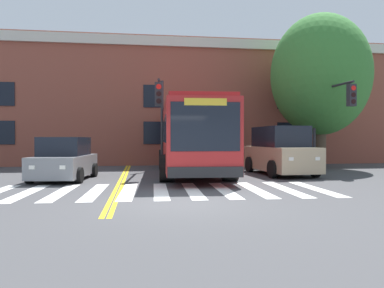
% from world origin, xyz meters
% --- Properties ---
extents(ground_plane, '(120.00, 120.00, 0.00)m').
position_xyz_m(ground_plane, '(0.00, 0.00, 0.00)').
color(ground_plane, '#424244').
extents(crosswalk, '(10.85, 4.26, 0.01)m').
position_xyz_m(crosswalk, '(-0.42, 2.30, 0.00)').
color(crosswalk, white).
rests_on(crosswalk, ground).
extents(lane_line_yellow_inner, '(0.12, 36.00, 0.01)m').
position_xyz_m(lane_line_yellow_inner, '(-1.87, 16.30, 0.00)').
color(lane_line_yellow_inner, gold).
rests_on(lane_line_yellow_inner, ground).
extents(lane_line_yellow_outer, '(0.12, 36.00, 0.01)m').
position_xyz_m(lane_line_yellow_outer, '(-1.71, 16.30, 0.00)').
color(lane_line_yellow_outer, gold).
rests_on(lane_line_yellow_outer, ground).
extents(city_bus, '(3.35, 11.48, 3.26)m').
position_xyz_m(city_bus, '(1.34, 8.17, 1.78)').
color(city_bus, '#B22323').
rests_on(city_bus, ground).
extents(car_grey_near_lane, '(2.36, 4.05, 1.73)m').
position_xyz_m(car_grey_near_lane, '(-4.11, 6.07, 0.80)').
color(car_grey_near_lane, slate).
rests_on(car_grey_near_lane, ground).
extents(car_tan_far_lane, '(2.35, 4.83, 2.23)m').
position_xyz_m(car_tan_far_lane, '(5.39, 7.06, 1.06)').
color(car_tan_far_lane, tan).
rests_on(car_tan_far_lane, ground).
extents(car_silver_behind_bus, '(2.12, 4.54, 1.78)m').
position_xyz_m(car_silver_behind_bus, '(1.57, 16.65, 0.81)').
color(car_silver_behind_bus, '#B7BABF').
rests_on(car_silver_behind_bus, ground).
extents(traffic_light_near_corner, '(0.48, 3.42, 4.60)m').
position_xyz_m(traffic_light_near_corner, '(8.25, 7.77, 3.12)').
color(traffic_light_near_corner, '#28282D').
rests_on(traffic_light_near_corner, ground).
extents(traffic_light_overhead, '(0.63, 4.26, 4.75)m').
position_xyz_m(traffic_light_overhead, '(-0.08, 8.44, 3.14)').
color(traffic_light_overhead, '#28282D').
rests_on(traffic_light_overhead, ground).
extents(street_tree_curbside_large, '(7.64, 7.71, 8.62)m').
position_xyz_m(street_tree_curbside_large, '(8.93, 10.16, 5.23)').
color(street_tree_curbside_large, '#4C3D2D').
rests_on(street_tree_curbside_large, ground).
extents(building_facade, '(43.18, 9.82, 8.12)m').
position_xyz_m(building_facade, '(-0.32, 18.54, 4.06)').
color(building_facade, brown).
rests_on(building_facade, ground).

